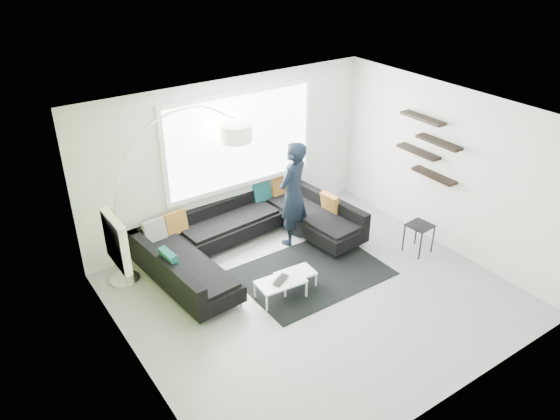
# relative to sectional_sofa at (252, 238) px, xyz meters

# --- Properties ---
(ground) EXTENTS (5.50, 5.50, 0.00)m
(ground) POSITION_rel_sectional_sofa_xyz_m (0.19, -1.50, -0.33)
(ground) COLOR gray
(ground) RESTS_ON ground
(room_shell) EXTENTS (5.54, 5.04, 2.82)m
(room_shell) POSITION_rel_sectional_sofa_xyz_m (0.23, -1.29, 1.48)
(room_shell) COLOR silver
(room_shell) RESTS_ON ground
(sectional_sofa) EXTENTS (3.66, 2.45, 0.75)m
(sectional_sofa) POSITION_rel_sectional_sofa_xyz_m (0.00, 0.00, 0.00)
(sectional_sofa) COLOR black
(sectional_sofa) RESTS_ON ground
(rug) EXTENTS (2.31, 1.69, 0.01)m
(rug) POSITION_rel_sectional_sofa_xyz_m (0.51, -0.99, -0.32)
(rug) COLOR black
(rug) RESTS_ON ground
(coffee_table) EXTENTS (0.98, 0.62, 0.31)m
(coffee_table) POSITION_rel_sectional_sofa_xyz_m (-0.10, -1.20, -0.18)
(coffee_table) COLOR silver
(coffee_table) RESTS_ON ground
(arc_lamp) EXTENTS (2.45, 0.79, 2.62)m
(arc_lamp) POSITION_rel_sectional_sofa_xyz_m (-2.08, 0.51, 0.98)
(arc_lamp) COLOR silver
(arc_lamp) RESTS_ON ground
(side_table) EXTENTS (0.42, 0.42, 0.53)m
(side_table) POSITION_rel_sectional_sofa_xyz_m (2.40, -1.51, -0.06)
(side_table) COLOR black
(side_table) RESTS_ON ground
(person) EXTENTS (1.02, 0.96, 1.87)m
(person) POSITION_rel_sectional_sofa_xyz_m (0.83, 0.00, 0.61)
(person) COLOR black
(person) RESTS_ON ground
(laptop) EXTENTS (0.51, 0.49, 0.03)m
(laptop) POSITION_rel_sectional_sofa_xyz_m (-0.26, -1.28, -0.01)
(laptop) COLOR black
(laptop) RESTS_ON coffee_table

